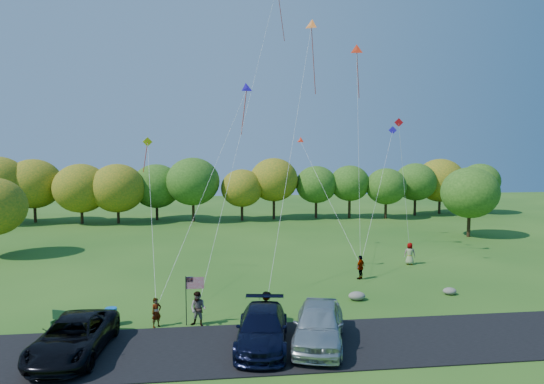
{
  "coord_description": "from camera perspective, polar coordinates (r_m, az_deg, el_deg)",
  "views": [
    {
      "loc": [
        -3.05,
        -26.18,
        9.47
      ],
      "look_at": [
        0.88,
        6.0,
        6.52
      ],
      "focal_mm": 32.0,
      "sensor_mm": 36.0,
      "label": 1
    }
  ],
  "objects": [
    {
      "name": "flyer_d",
      "position": [
        36.01,
        10.37,
        -8.7
      ],
      "size": [
        1.03,
        1.01,
        1.74
      ],
      "primitive_type": "imported",
      "rotation": [
        0.0,
        0.0,
        3.89
      ],
      "color": "#4C4C59",
      "rests_on": "ground"
    },
    {
      "name": "minivan_navy",
      "position": [
        23.94,
        -1.16,
        -15.75
      ],
      "size": [
        3.24,
        6.15,
        1.7
      ],
      "primitive_type": "imported",
      "rotation": [
        0.0,
        0.0,
        -0.15
      ],
      "color": "black",
      "rests_on": "asphalt_lane"
    },
    {
      "name": "park_bench",
      "position": [
        28.57,
        -23.0,
        -13.53
      ],
      "size": [
        1.62,
        0.87,
        0.92
      ],
      "rotation": [
        0.0,
        0.0,
        -0.38
      ],
      "color": "#163C1E",
      "rests_on": "ground"
    },
    {
      "name": "flag_assembly",
      "position": [
        26.64,
        -9.45,
        -11.11
      ],
      "size": [
        0.99,
        0.64,
        2.67
      ],
      "color": "black",
      "rests_on": "ground"
    },
    {
      "name": "ground",
      "position": [
        28.01,
        -0.31,
        -14.56
      ],
      "size": [
        140.0,
        140.0,
        0.0
      ],
      "primitive_type": "plane",
      "color": "#235317",
      "rests_on": "ground"
    },
    {
      "name": "kites_aloft",
      "position": [
        41.49,
        3.86,
        16.38
      ],
      "size": [
        21.09,
        11.16,
        15.07
      ],
      "color": "orange",
      "rests_on": "ground"
    },
    {
      "name": "flyer_c",
      "position": [
        26.95,
        -0.66,
        -13.41
      ],
      "size": [
        1.27,
        1.22,
        1.74
      ],
      "primitive_type": "imported",
      "rotation": [
        0.0,
        0.0,
        2.43
      ],
      "color": "#4C4C59",
      "rests_on": "ground"
    },
    {
      "name": "flyer_b",
      "position": [
        26.79,
        -8.68,
        -13.44
      ],
      "size": [
        1.11,
        1.0,
        1.86
      ],
      "primitive_type": "imported",
      "rotation": [
        0.0,
        0.0,
        -0.41
      ],
      "color": "#4C4C59",
      "rests_on": "ground"
    },
    {
      "name": "boulder_far",
      "position": [
        34.02,
        20.17,
        -10.89
      ],
      "size": [
        0.87,
        0.73,
        0.45
      ],
      "primitive_type": "ellipsoid",
      "color": "gray",
      "rests_on": "ground"
    },
    {
      "name": "minivan_silver",
      "position": [
        24.14,
        5.52,
        -15.23
      ],
      "size": [
        3.8,
        6.23,
        1.98
      ],
      "primitive_type": "imported",
      "rotation": [
        0.0,
        0.0,
        -0.27
      ],
      "color": "#AEB6B9",
      "rests_on": "asphalt_lane"
    },
    {
      "name": "flyer_e",
      "position": [
        41.26,
        15.91,
        -6.98
      ],
      "size": [
        1.02,
        0.85,
        1.8
      ],
      "primitive_type": "imported",
      "rotation": [
        0.0,
        0.0,
        2.78
      ],
      "color": "#4C4C59",
      "rests_on": "ground"
    },
    {
      "name": "trash_barrel",
      "position": [
        28.12,
        -18.41,
        -13.74
      ],
      "size": [
        0.62,
        0.62,
        0.94
      ],
      "primitive_type": "cylinder",
      "color": "#0C59B8",
      "rests_on": "ground"
    },
    {
      "name": "asphalt_lane",
      "position": [
        24.3,
        0.84,
        -17.66
      ],
      "size": [
        44.0,
        6.0,
        0.06
      ],
      "primitive_type": "cube",
      "color": "black",
      "rests_on": "ground"
    },
    {
      "name": "treeline",
      "position": [
        62.45,
        -3.07,
        0.88
      ],
      "size": [
        76.55,
        27.44,
        8.45
      ],
      "color": "#362413",
      "rests_on": "ground"
    },
    {
      "name": "flyer_a",
      "position": [
        27.12,
        -13.45,
        -13.62
      ],
      "size": [
        0.68,
        0.65,
        1.57
      ],
      "primitive_type": "imported",
      "rotation": [
        0.0,
        0.0,
        0.68
      ],
      "color": "#4C4C59",
      "rests_on": "ground"
    },
    {
      "name": "boulder_near",
      "position": [
        31.35,
        9.95,
        -11.95
      ],
      "size": [
        1.06,
        0.83,
        0.53
      ],
      "primitive_type": "ellipsoid",
      "color": "gray",
      "rests_on": "ground"
    },
    {
      "name": "minivan_dark",
      "position": [
        24.66,
        -22.35,
        -15.5
      ],
      "size": [
        3.29,
        6.33,
        1.7
      ],
      "primitive_type": "imported",
      "rotation": [
        0.0,
        0.0,
        -0.08
      ],
      "color": "black",
      "rests_on": "asphalt_lane"
    }
  ]
}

